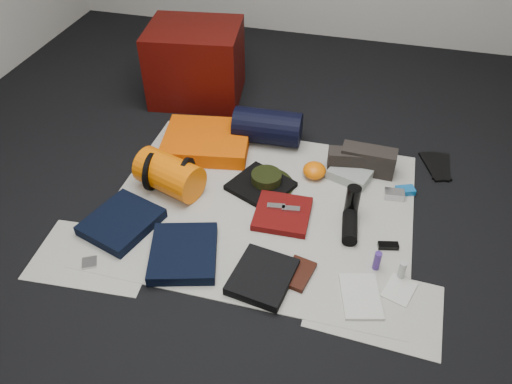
% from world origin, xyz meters
% --- Properties ---
extents(floor, '(4.50, 4.50, 0.02)m').
position_xyz_m(floor, '(0.00, 0.00, -0.01)').
color(floor, black).
rests_on(floor, ground).
extents(newspaper_mat, '(1.60, 1.30, 0.01)m').
position_xyz_m(newspaper_mat, '(0.00, 0.00, 0.00)').
color(newspaper_mat, silver).
rests_on(newspaper_mat, floor).
extents(newspaper_sheet_front_left, '(0.61, 0.44, 0.00)m').
position_xyz_m(newspaper_sheet_front_left, '(-0.70, -0.55, 0.00)').
color(newspaper_sheet_front_left, silver).
rests_on(newspaper_sheet_front_left, floor).
extents(newspaper_sheet_front_right, '(0.60, 0.43, 0.00)m').
position_xyz_m(newspaper_sheet_front_right, '(0.65, -0.50, 0.00)').
color(newspaper_sheet_front_right, silver).
rests_on(newspaper_sheet_front_right, floor).
extents(red_cabinet, '(0.67, 0.59, 0.51)m').
position_xyz_m(red_cabinet, '(-0.72, 1.02, 0.25)').
color(red_cabinet, '#430804').
rests_on(red_cabinet, floor).
extents(sleeping_pad, '(0.58, 0.50, 0.09)m').
position_xyz_m(sleeping_pad, '(-0.45, 0.43, 0.05)').
color(sleeping_pad, '#F45902').
rests_on(sleeping_pad, newspaper_mat).
extents(stuff_sack, '(0.41, 0.31, 0.21)m').
position_xyz_m(stuff_sack, '(-0.52, 0.01, 0.11)').
color(stuff_sack, '#F36704').
rests_on(stuff_sack, newspaper_mat).
extents(sack_strap_left, '(0.02, 0.22, 0.22)m').
position_xyz_m(sack_strap_left, '(-0.62, 0.01, 0.11)').
color(sack_strap_left, black).
rests_on(sack_strap_left, newspaper_mat).
extents(sack_strap_right, '(0.03, 0.22, 0.22)m').
position_xyz_m(sack_strap_right, '(-0.42, 0.01, 0.11)').
color(sack_strap_right, black).
rests_on(sack_strap_right, newspaper_mat).
extents(navy_duffel, '(0.42, 0.23, 0.22)m').
position_xyz_m(navy_duffel, '(-0.11, 0.59, 0.11)').
color(navy_duffel, black).
rests_on(navy_duffel, newspaper_mat).
extents(boonie_brim, '(0.40, 0.40, 0.01)m').
position_xyz_m(boonie_brim, '(-0.01, 0.17, 0.01)').
color(boonie_brim, black).
rests_on(boonie_brim, newspaper_mat).
extents(boonie_crown, '(0.17, 0.17, 0.07)m').
position_xyz_m(boonie_crown, '(-0.01, 0.17, 0.05)').
color(boonie_crown, black).
rests_on(boonie_crown, boonie_brim).
extents(hiking_boot_left, '(0.28, 0.14, 0.14)m').
position_xyz_m(hiking_boot_left, '(0.43, 0.43, 0.07)').
color(hiking_boot_left, '#282320').
rests_on(hiking_boot_left, newspaper_mat).
extents(hiking_boot_right, '(0.31, 0.13, 0.15)m').
position_xyz_m(hiking_boot_right, '(0.52, 0.45, 0.08)').
color(hiking_boot_right, '#282320').
rests_on(hiking_boot_right, newspaper_mat).
extents(flip_flop_left, '(0.19, 0.29, 0.01)m').
position_xyz_m(flip_flop_left, '(0.91, 0.59, 0.01)').
color(flip_flop_left, black).
rests_on(flip_flop_left, floor).
extents(flip_flop_right, '(0.10, 0.26, 0.01)m').
position_xyz_m(flip_flop_right, '(0.95, 0.60, 0.01)').
color(flip_flop_right, black).
rests_on(flip_flop_right, floor).
extents(trousers_navy_a, '(0.40, 0.43, 0.06)m').
position_xyz_m(trousers_navy_a, '(-0.66, -0.33, 0.03)').
color(trousers_navy_a, black).
rests_on(trousers_navy_a, newspaper_mat).
extents(trousers_navy_b, '(0.40, 0.43, 0.06)m').
position_xyz_m(trousers_navy_b, '(-0.27, -0.45, 0.03)').
color(trousers_navy_b, black).
rests_on(trousers_navy_b, newspaper_mat).
extents(trousers_charcoal, '(0.30, 0.34, 0.05)m').
position_xyz_m(trousers_charcoal, '(0.13, -0.49, 0.03)').
color(trousers_charcoal, black).
rests_on(trousers_charcoal, newspaper_mat).
extents(black_tshirt, '(0.40, 0.39, 0.03)m').
position_xyz_m(black_tshirt, '(-0.04, 0.14, 0.02)').
color(black_tshirt, black).
rests_on(black_tshirt, newspaper_mat).
extents(red_shirt, '(0.29, 0.29, 0.04)m').
position_xyz_m(red_shirt, '(0.13, -0.05, 0.02)').
color(red_shirt, '#5B0A09').
rests_on(red_shirt, newspaper_mat).
extents(orange_stuff_sack, '(0.17, 0.17, 0.09)m').
position_xyz_m(orange_stuff_sack, '(0.24, 0.32, 0.05)').
color(orange_stuff_sack, '#F36704').
rests_on(orange_stuff_sack, newspaper_mat).
extents(first_aid_pouch, '(0.27, 0.23, 0.06)m').
position_xyz_m(first_aid_pouch, '(0.44, 0.36, 0.03)').
color(first_aid_pouch, gray).
rests_on(first_aid_pouch, newspaper_mat).
extents(water_bottle, '(0.08, 0.08, 0.19)m').
position_xyz_m(water_bottle, '(0.48, 0.05, 0.10)').
color(water_bottle, black).
rests_on(water_bottle, newspaper_mat).
extents(speaker, '(0.10, 0.21, 0.08)m').
position_xyz_m(speaker, '(0.48, -0.08, 0.04)').
color(speaker, black).
rests_on(speaker, newspaper_mat).
extents(compact_camera, '(0.11, 0.07, 0.04)m').
position_xyz_m(compact_camera, '(0.69, 0.25, 0.03)').
color(compact_camera, '#BBBABF').
rests_on(compact_camera, newspaper_mat).
extents(cyan_case, '(0.12, 0.10, 0.03)m').
position_xyz_m(cyan_case, '(0.75, 0.31, 0.02)').
color(cyan_case, '#105DA3').
rests_on(cyan_case, newspaper_mat).
extents(toiletry_purple, '(0.04, 0.04, 0.10)m').
position_xyz_m(toiletry_purple, '(0.63, -0.28, 0.06)').
color(toiletry_purple, '#42267B').
rests_on(toiletry_purple, newspaper_mat).
extents(toiletry_clear, '(0.03, 0.03, 0.10)m').
position_xyz_m(toiletry_clear, '(0.75, -0.31, 0.05)').
color(toiletry_clear, '#ACB0AC').
rests_on(toiletry_clear, newspaper_mat).
extents(paperback_book, '(0.16, 0.20, 0.03)m').
position_xyz_m(paperback_book, '(0.29, -0.42, 0.02)').
color(paperback_book, black).
rests_on(paperback_book, newspaper_mat).
extents(map_booklet, '(0.23, 0.28, 0.01)m').
position_xyz_m(map_booklet, '(0.58, -0.47, 0.01)').
color(map_booklet, beige).
rests_on(map_booklet, newspaper_mat).
extents(map_printout, '(0.17, 0.19, 0.01)m').
position_xyz_m(map_printout, '(0.75, -0.39, 0.01)').
color(map_printout, beige).
rests_on(map_printout, newspaper_mat).
extents(sunglasses, '(0.11, 0.06, 0.03)m').
position_xyz_m(sunglasses, '(0.68, -0.13, 0.02)').
color(sunglasses, black).
rests_on(sunglasses, newspaper_mat).
extents(key_cluster, '(0.09, 0.09, 0.01)m').
position_xyz_m(key_cluster, '(-0.70, -0.60, 0.01)').
color(key_cluster, '#BBBABF').
rests_on(key_cluster, newspaper_mat).
extents(tape_roll, '(0.05, 0.05, 0.04)m').
position_xyz_m(tape_roll, '(-0.02, 0.17, 0.05)').
color(tape_roll, silver).
rests_on(tape_roll, black_tshirt).
extents(energy_bar_a, '(0.10, 0.05, 0.01)m').
position_xyz_m(energy_bar_a, '(0.09, -0.03, 0.05)').
color(energy_bar_a, '#BBBABF').
rests_on(energy_bar_a, red_shirt).
extents(energy_bar_b, '(0.10, 0.05, 0.01)m').
position_xyz_m(energy_bar_b, '(0.17, -0.03, 0.05)').
color(energy_bar_b, '#BBBABF').
rests_on(energy_bar_b, red_shirt).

